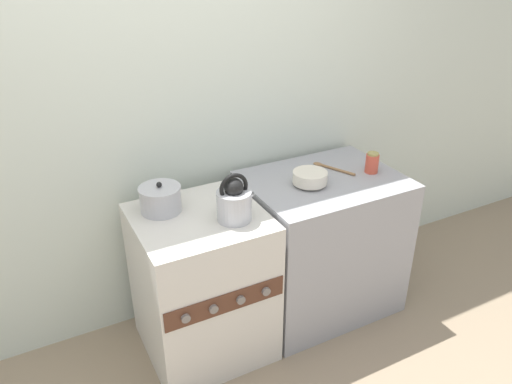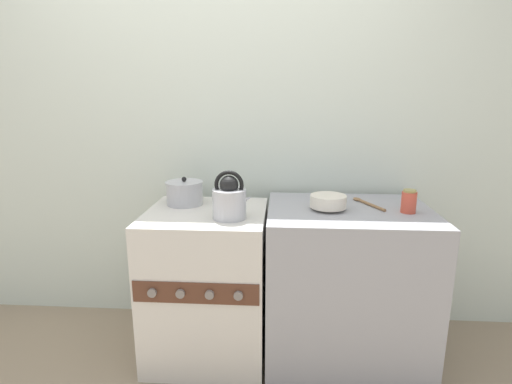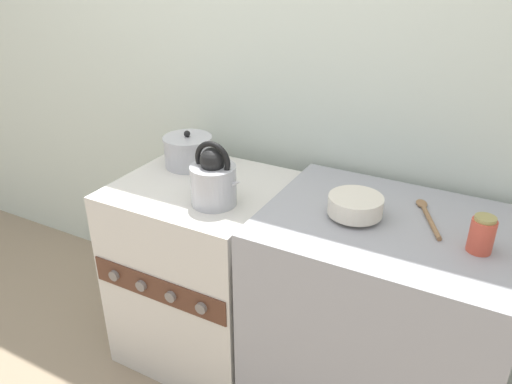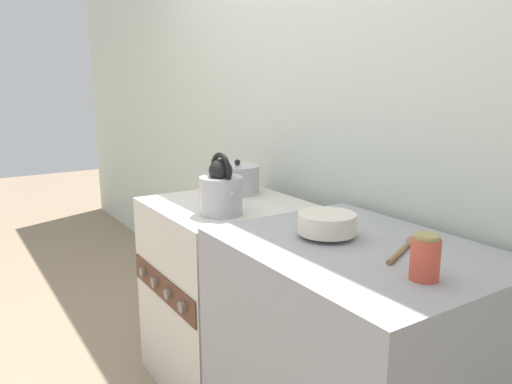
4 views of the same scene
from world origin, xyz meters
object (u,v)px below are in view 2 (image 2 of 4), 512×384
kettle (230,200)px  cooking_pot (185,193)px  stove (208,283)px  enamel_bowl (328,201)px  storage_jar (409,201)px

kettle → cooking_pot: (-0.29, 0.25, -0.03)m
stove → cooking_pot: cooking_pot is taller
enamel_bowl → storage_jar: size_ratio=1.58×
storage_jar → stove: bearing=178.6°
stove → kettle: size_ratio=3.40×
kettle → cooking_pot: 0.39m
kettle → enamel_bowl: (0.51, 0.11, -0.03)m
kettle → storage_jar: size_ratio=2.07×
storage_jar → enamel_bowl: bearing=176.6°
stove → kettle: (0.15, -0.11, 0.52)m
storage_jar → cooking_pot: bearing=172.3°
kettle → storage_jar: kettle is taller
stove → enamel_bowl: 0.82m
kettle → storage_jar: 0.92m
enamel_bowl → storage_jar: bearing=-3.4°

